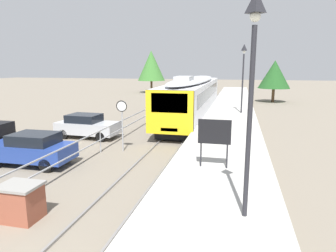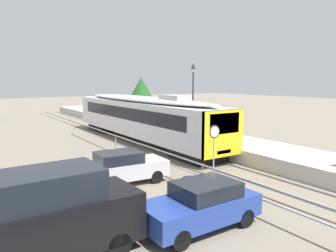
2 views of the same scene
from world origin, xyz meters
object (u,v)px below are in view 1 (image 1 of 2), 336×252
object	(u,v)px
commuter_train	(193,95)
speed_limit_sign	(122,113)
platform_notice_board	(214,133)
parked_hatchback_blue	(31,149)
parked_hatchback_silver	(87,126)
platform_lamp_near_end	(253,65)
platform_lamp_mid_platform	(243,66)
brick_utility_cabinet	(21,202)

from	to	relation	value
commuter_train	speed_limit_sign	xyz separation A→B (m)	(-2.22, -11.03, -0.02)
commuter_train	platform_notice_board	distance (m)	15.46
parked_hatchback_blue	parked_hatchback_silver	size ratio (longest dim) A/B	0.98
platform_lamp_near_end	parked_hatchback_blue	xyz separation A→B (m)	(-9.65, 4.55, -3.83)
commuter_train	platform_lamp_mid_platform	xyz separation A→B (m)	(4.10, -1.33, 2.48)
platform_lamp_mid_platform	parked_hatchback_blue	world-z (taller)	platform_lamp_mid_platform
platform_lamp_near_end	brick_utility_cabinet	size ratio (longest dim) A/B	4.42
platform_lamp_mid_platform	speed_limit_sign	distance (m)	11.84
platform_notice_board	speed_limit_sign	bearing A→B (deg)	141.80
parked_hatchback_blue	platform_notice_board	bearing A→B (deg)	-6.75
platform_lamp_near_end	platform_lamp_mid_platform	world-z (taller)	same
platform_lamp_mid_platform	speed_limit_sign	size ratio (longest dim) A/B	1.91
platform_notice_board	platform_lamp_near_end	bearing A→B (deg)	-73.19
platform_lamp_near_end	platform_notice_board	bearing A→B (deg)	106.81
platform_notice_board	parked_hatchback_silver	bearing A→B (deg)	142.62
speed_limit_sign	parked_hatchback_silver	xyz separation A→B (m)	(-3.44, 2.51, -1.33)
speed_limit_sign	parked_hatchback_silver	bearing A→B (deg)	143.91
platform_lamp_mid_platform	platform_notice_board	size ratio (longest dim) A/B	2.97
platform_lamp_mid_platform	parked_hatchback_silver	size ratio (longest dim) A/B	1.31
platform_lamp_mid_platform	speed_limit_sign	world-z (taller)	platform_lamp_mid_platform
parked_hatchback_silver	parked_hatchback_blue	bearing A→B (deg)	-88.86
commuter_train	speed_limit_sign	distance (m)	11.25
parked_hatchback_blue	parked_hatchback_silver	xyz separation A→B (m)	(-0.11, 5.62, 0.00)
platform_lamp_near_end	brick_utility_cabinet	bearing A→B (deg)	-179.71
platform_lamp_near_end	speed_limit_sign	bearing A→B (deg)	129.48
brick_utility_cabinet	parked_hatchback_silver	xyz separation A→B (m)	(-3.20, 10.21, 0.22)
speed_limit_sign	parked_hatchback_blue	distance (m)	4.75
platform_lamp_near_end	platform_notice_board	size ratio (longest dim) A/B	2.97
commuter_train	platform_lamp_near_end	distance (m)	19.30
speed_limit_sign	platform_lamp_near_end	bearing A→B (deg)	-50.52
speed_limit_sign	parked_hatchback_blue	size ratio (longest dim) A/B	0.70
platform_lamp_mid_platform	parked_hatchback_blue	bearing A→B (deg)	-126.97
commuter_train	platform_lamp_mid_platform	distance (m)	4.97
parked_hatchback_blue	brick_utility_cabinet	bearing A→B (deg)	-56.01
brick_utility_cabinet	parked_hatchback_blue	xyz separation A→B (m)	(-3.09, 4.59, 0.22)
speed_limit_sign	brick_utility_cabinet	world-z (taller)	speed_limit_sign
speed_limit_sign	parked_hatchback_blue	bearing A→B (deg)	-136.90
platform_lamp_near_end	parked_hatchback_blue	distance (m)	11.33
parked_hatchback_blue	parked_hatchback_silver	bearing A→B (deg)	91.14
platform_lamp_near_end	speed_limit_sign	xyz separation A→B (m)	(-6.32, 7.67, -2.50)
platform_notice_board	speed_limit_sign	world-z (taller)	speed_limit_sign
brick_utility_cabinet	parked_hatchback_blue	world-z (taller)	parked_hatchback_blue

